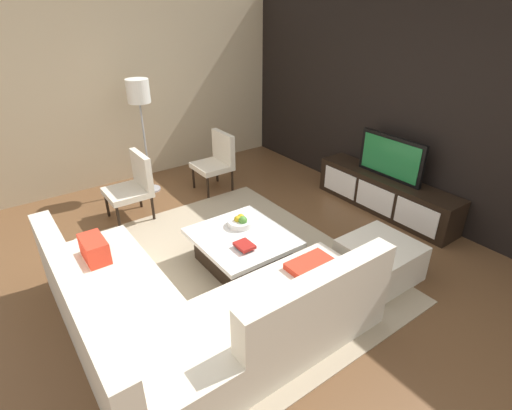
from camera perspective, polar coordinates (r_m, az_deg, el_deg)
The scene contains 14 objects.
ground_plane at distance 4.36m, azimuth -2.31°, elevation -9.59°, with size 14.00×14.00×0.00m, color brown.
feature_wall_back at distance 5.58m, azimuth 21.70°, elevation 12.95°, with size 6.40×0.12×2.80m, color black.
side_wall_left at distance 6.58m, azimuth -17.39°, elevation 15.63°, with size 0.12×5.20×2.80m, color #C6B28E.
area_rug at distance 4.43m, azimuth -3.04°, elevation -8.90°, with size 3.27×2.58×0.01m, color tan.
media_console at distance 5.71m, azimuth 18.01°, elevation 1.50°, with size 2.06×0.44×0.50m.
television at distance 5.51m, azimuth 18.82°, elevation 6.49°, with size 0.96×0.06×0.57m.
sectional_couch at distance 3.52m, azimuth -9.72°, elevation -14.90°, with size 2.37×2.36×0.83m.
coffee_table at distance 4.36m, azimuth -2.00°, elevation -6.38°, with size 1.03×0.94×0.38m.
accent_chair_near at distance 5.43m, azimuth -17.17°, elevation 3.02°, with size 0.53×0.54×0.87m.
floor_lamp at distance 5.90m, azimuth -16.45°, elevation 14.44°, with size 0.31×0.31×1.66m.
ottoman at distance 4.40m, azimuth 17.31°, elevation -7.52°, with size 0.70×0.70×0.40m, color beige.
fruit_bowl at distance 4.41m, azimuth -2.26°, elevation -2.45°, with size 0.28×0.28×0.14m.
accent_chair_far at distance 6.04m, azimuth -5.62°, elevation 6.71°, with size 0.53×0.50×0.87m.
book_stack at distance 4.03m, azimuth -1.70°, elevation -5.91°, with size 0.20×0.16×0.06m.
Camera 1 is at (2.91, -1.90, 2.65)m, focal length 27.85 mm.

